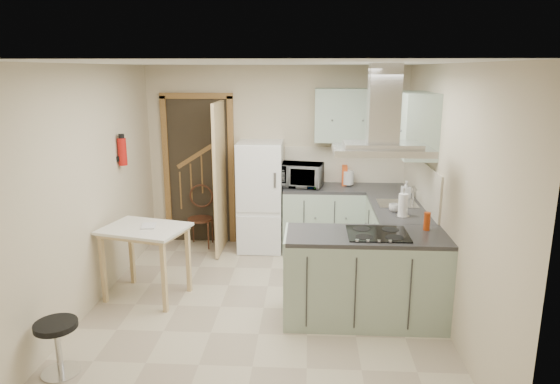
# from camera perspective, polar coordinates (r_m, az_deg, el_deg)

# --- Properties ---
(floor) EXTENTS (4.20, 4.20, 0.00)m
(floor) POSITION_cam_1_polar(r_m,az_deg,el_deg) (5.40, -1.88, -13.09)
(floor) COLOR #BCAF92
(floor) RESTS_ON ground
(ceiling) EXTENTS (4.20, 4.20, 0.00)m
(ceiling) POSITION_cam_1_polar(r_m,az_deg,el_deg) (4.81, -2.12, 14.50)
(ceiling) COLOR silver
(ceiling) RESTS_ON back_wall
(back_wall) EXTENTS (3.60, 0.00, 3.60)m
(back_wall) POSITION_cam_1_polar(r_m,az_deg,el_deg) (7.01, -0.41, 4.05)
(back_wall) COLOR beige
(back_wall) RESTS_ON floor
(left_wall) EXTENTS (0.00, 4.20, 4.20)m
(left_wall) POSITION_cam_1_polar(r_m,az_deg,el_deg) (5.42, -21.28, 0.17)
(left_wall) COLOR beige
(left_wall) RESTS_ON floor
(right_wall) EXTENTS (0.00, 4.20, 4.20)m
(right_wall) POSITION_cam_1_polar(r_m,az_deg,el_deg) (5.12, 18.51, -0.38)
(right_wall) COLOR beige
(right_wall) RESTS_ON floor
(doorway) EXTENTS (1.10, 0.12, 2.10)m
(doorway) POSITION_cam_1_polar(r_m,az_deg,el_deg) (7.17, -9.24, 2.46)
(doorway) COLOR brown
(doorway) RESTS_ON floor
(fridge) EXTENTS (0.60, 0.60, 1.50)m
(fridge) POSITION_cam_1_polar(r_m,az_deg,el_deg) (6.84, -2.24, -0.50)
(fridge) COLOR white
(fridge) RESTS_ON floor
(counter_back) EXTENTS (1.08, 0.60, 0.90)m
(counter_back) POSITION_cam_1_polar(r_m,az_deg,el_deg) (6.89, 4.93, -3.02)
(counter_back) COLOR #9EB2A0
(counter_back) RESTS_ON floor
(counter_right) EXTENTS (0.60, 1.95, 0.90)m
(counter_right) POSITION_cam_1_polar(r_m,az_deg,el_deg) (6.33, 12.74, -4.86)
(counter_right) COLOR #9EB2A0
(counter_right) RESTS_ON floor
(splashback) EXTENTS (1.68, 0.02, 0.50)m
(splashback) POSITION_cam_1_polar(r_m,az_deg,el_deg) (7.02, 7.44, 3.11)
(splashback) COLOR beige
(splashback) RESTS_ON counter_back
(wall_cabinet_back) EXTENTS (0.85, 0.35, 0.70)m
(wall_cabinet_back) POSITION_cam_1_polar(r_m,az_deg,el_deg) (6.76, 7.64, 8.69)
(wall_cabinet_back) COLOR #9EB2A0
(wall_cabinet_back) RESTS_ON back_wall
(wall_cabinet_right) EXTENTS (0.35, 0.90, 0.70)m
(wall_cabinet_right) POSITION_cam_1_polar(r_m,az_deg,el_deg) (5.79, 15.14, 7.49)
(wall_cabinet_right) COLOR #9EB2A0
(wall_cabinet_right) RESTS_ON right_wall
(peninsula) EXTENTS (1.55, 0.65, 0.90)m
(peninsula) POSITION_cam_1_polar(r_m,az_deg,el_deg) (5.06, 9.71, -9.59)
(peninsula) COLOR #9EB2A0
(peninsula) RESTS_ON floor
(hob) EXTENTS (0.58, 0.50, 0.01)m
(hob) POSITION_cam_1_polar(r_m,az_deg,el_deg) (4.91, 11.09, -4.69)
(hob) COLOR black
(hob) RESTS_ON peninsula
(extractor_hood) EXTENTS (0.90, 0.55, 0.10)m
(extractor_hood) POSITION_cam_1_polar(r_m,az_deg,el_deg) (4.71, 11.55, 4.73)
(extractor_hood) COLOR silver
(extractor_hood) RESTS_ON ceiling
(sink) EXTENTS (0.45, 0.40, 0.01)m
(sink) POSITION_cam_1_polar(r_m,az_deg,el_deg) (6.03, 13.23, -1.30)
(sink) COLOR silver
(sink) RESTS_ON counter_right
(fire_extinguisher) EXTENTS (0.10, 0.10, 0.32)m
(fire_extinguisher) POSITION_cam_1_polar(r_m,az_deg,el_deg) (6.17, -17.57, 4.40)
(fire_extinguisher) COLOR #B2140F
(fire_extinguisher) RESTS_ON left_wall
(drop_leaf_table) EXTENTS (0.99, 0.83, 0.80)m
(drop_leaf_table) POSITION_cam_1_polar(r_m,az_deg,el_deg) (5.67, -14.99, -7.77)
(drop_leaf_table) COLOR tan
(drop_leaf_table) RESTS_ON floor
(bentwood_chair) EXTENTS (0.35, 0.35, 0.78)m
(bentwood_chair) POSITION_cam_1_polar(r_m,az_deg,el_deg) (7.11, -9.12, -3.09)
(bentwood_chair) COLOR #4E201A
(bentwood_chair) RESTS_ON floor
(stool) EXTENTS (0.35, 0.35, 0.46)m
(stool) POSITION_cam_1_polar(r_m,az_deg,el_deg) (4.64, -24.01, -15.94)
(stool) COLOR black
(stool) RESTS_ON floor
(microwave) EXTENTS (0.63, 0.49, 0.31)m
(microwave) POSITION_cam_1_polar(r_m,az_deg,el_deg) (6.73, 2.41, 1.96)
(microwave) COLOR black
(microwave) RESTS_ON counter_back
(kettle) EXTENTS (0.16, 0.16, 0.22)m
(kettle) POSITION_cam_1_polar(r_m,az_deg,el_deg) (6.85, 7.81, 1.65)
(kettle) COLOR silver
(kettle) RESTS_ON counter_back
(cereal_box) EXTENTS (0.08, 0.18, 0.26)m
(cereal_box) POSITION_cam_1_polar(r_m,az_deg,el_deg) (6.89, 7.39, 1.91)
(cereal_box) COLOR #D64B19
(cereal_box) RESTS_ON counter_back
(soap_bottle) EXTENTS (0.11, 0.12, 0.21)m
(soap_bottle) POSITION_cam_1_polar(r_m,az_deg,el_deg) (6.32, 14.19, 0.27)
(soap_bottle) COLOR #AFAEBA
(soap_bottle) RESTS_ON counter_right
(paper_towel) EXTENTS (0.13, 0.13, 0.26)m
(paper_towel) POSITION_cam_1_polar(r_m,az_deg,el_deg) (5.51, 13.89, -1.43)
(paper_towel) COLOR white
(paper_towel) RESTS_ON counter_right
(cup) EXTENTS (0.14, 0.14, 0.09)m
(cup) POSITION_cam_1_polar(r_m,az_deg,el_deg) (5.70, 12.88, -1.78)
(cup) COLOR silver
(cup) RESTS_ON counter_right
(red_bottle) EXTENTS (0.08, 0.08, 0.18)m
(red_bottle) POSITION_cam_1_polar(r_m,az_deg,el_deg) (5.12, 16.45, -3.23)
(red_bottle) COLOR #BF3F10
(red_bottle) RESTS_ON peninsula
(book) EXTENTS (0.18, 0.23, 0.09)m
(book) POSITION_cam_1_polar(r_m,az_deg,el_deg) (5.54, -15.58, -3.42)
(book) COLOR #993338
(book) RESTS_ON drop_leaf_table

